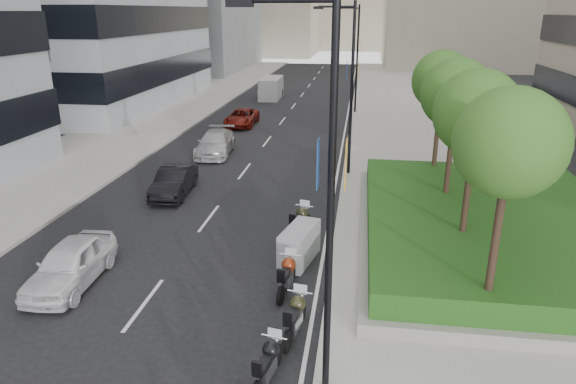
% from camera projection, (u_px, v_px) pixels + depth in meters
% --- Properties ---
extents(sidewalk_right, '(10.00, 100.00, 0.15)m').
position_uv_depth(sidewalk_right, '(416.00, 129.00, 38.59)').
color(sidewalk_right, '#9E9B93').
rests_on(sidewalk_right, ground).
extents(sidewalk_left, '(8.00, 100.00, 0.15)m').
position_uv_depth(sidewalk_left, '(150.00, 121.00, 41.40)').
color(sidewalk_left, '#9E9B93').
rests_on(sidewalk_left, ground).
extents(lane_edge, '(0.12, 100.00, 0.01)m').
position_uv_depth(lane_edge, '(345.00, 128.00, 39.32)').
color(lane_edge, silver).
rests_on(lane_edge, ground).
extents(lane_centre, '(0.12, 100.00, 0.01)m').
position_uv_depth(lane_centre, '(278.00, 126.00, 40.02)').
color(lane_centre, silver).
rests_on(lane_centre, ground).
extents(planter, '(10.00, 14.00, 0.40)m').
position_uv_depth(planter, '(491.00, 236.00, 19.71)').
color(planter, gray).
rests_on(planter, sidewalk_right).
extents(hedge, '(9.40, 13.40, 0.80)m').
position_uv_depth(hedge, '(493.00, 221.00, 19.51)').
color(hedge, '#184915').
rests_on(hedge, planter).
extents(tree_0, '(2.80, 2.80, 6.30)m').
position_uv_depth(tree_0, '(510.00, 144.00, 12.61)').
color(tree_0, '#332319').
rests_on(tree_0, planter).
extents(tree_1, '(2.80, 2.80, 6.30)m').
position_uv_depth(tree_1, '(477.00, 113.00, 16.34)').
color(tree_1, '#332319').
rests_on(tree_1, planter).
extents(tree_2, '(2.80, 2.80, 6.30)m').
position_uv_depth(tree_2, '(456.00, 94.00, 20.08)').
color(tree_2, '#332319').
rests_on(tree_2, planter).
extents(tree_3, '(2.80, 2.80, 6.30)m').
position_uv_depth(tree_3, '(442.00, 81.00, 23.81)').
color(tree_3, '#332319').
rests_on(tree_3, planter).
extents(lamp_post_0, '(2.34, 0.45, 9.00)m').
position_uv_depth(lamp_post_0, '(324.00, 189.00, 10.52)').
color(lamp_post_0, black).
rests_on(lamp_post_0, ground).
extents(lamp_post_1, '(2.34, 0.45, 9.00)m').
position_uv_depth(lamp_post_1, '(349.00, 82.00, 26.38)').
color(lamp_post_1, black).
rests_on(lamp_post_1, ground).
extents(lamp_post_2, '(2.34, 0.45, 9.00)m').
position_uv_depth(lamp_post_2, '(355.00, 54.00, 43.17)').
color(lamp_post_2, black).
rests_on(lamp_post_2, ground).
extents(motorcycle_2, '(0.67, 1.99, 1.00)m').
position_uv_depth(motorcycle_2, '(268.00, 363.00, 12.30)').
color(motorcycle_2, black).
rests_on(motorcycle_2, ground).
extents(motorcycle_3, '(0.72, 2.15, 1.07)m').
position_uv_depth(motorcycle_3, '(295.00, 316.00, 14.13)').
color(motorcycle_3, black).
rests_on(motorcycle_3, ground).
extents(motorcycle_4, '(0.72, 2.16, 1.07)m').
position_uv_depth(motorcycle_4, '(287.00, 275.00, 16.31)').
color(motorcycle_4, black).
rests_on(motorcycle_4, ground).
extents(motorcycle_5, '(1.35, 2.31, 1.31)m').
position_uv_depth(motorcycle_5, '(299.00, 245.00, 18.23)').
color(motorcycle_5, black).
rests_on(motorcycle_5, ground).
extents(motorcycle_6, '(0.84, 2.21, 1.12)m').
position_uv_depth(motorcycle_6, '(300.00, 222.00, 20.37)').
color(motorcycle_6, black).
rests_on(motorcycle_6, ground).
extents(car_a, '(1.86, 4.27, 1.43)m').
position_uv_depth(car_a, '(71.00, 264.00, 16.74)').
color(car_a, white).
rests_on(car_a, ground).
extents(car_b, '(1.72, 4.20, 1.35)m').
position_uv_depth(car_b, '(174.00, 181.00, 24.93)').
color(car_b, black).
rests_on(car_b, ground).
extents(car_c, '(2.37, 5.03, 1.42)m').
position_uv_depth(car_c, '(215.00, 143.00, 32.00)').
color(car_c, '#B1B1B3').
rests_on(car_c, ground).
extents(car_d, '(2.17, 4.62, 1.28)m').
position_uv_depth(car_d, '(242.00, 117.00, 40.00)').
color(car_d, maroon).
rests_on(car_d, ground).
extents(delivery_van, '(2.02, 5.02, 2.09)m').
position_uv_depth(delivery_van, '(271.00, 89.00, 52.12)').
color(delivery_van, silver).
rests_on(delivery_van, ground).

